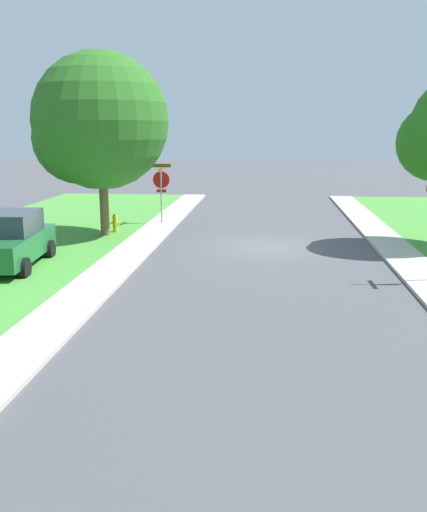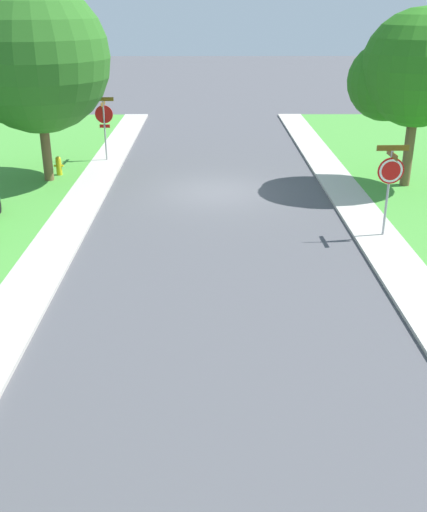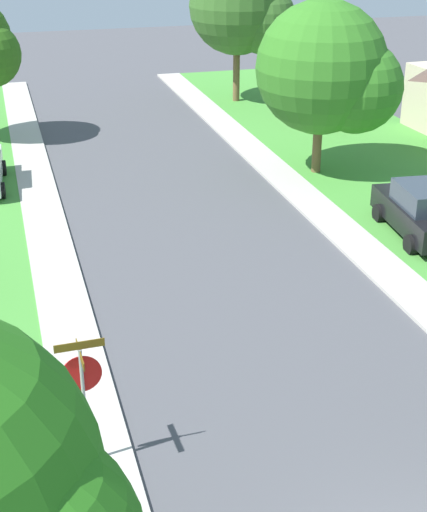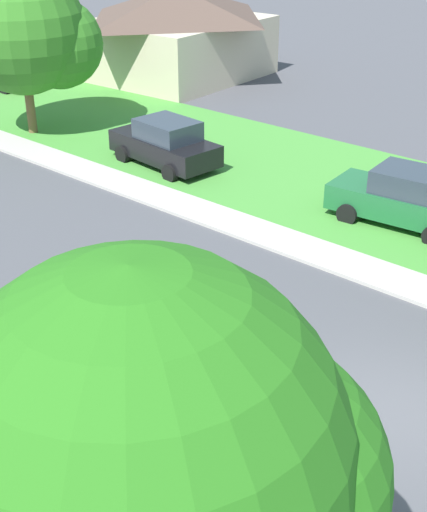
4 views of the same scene
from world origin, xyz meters
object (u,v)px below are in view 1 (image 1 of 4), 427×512
at_px(car_green_across_road, 9,241).
at_px(fire_hydrant, 115,223).
at_px(tree_across_right, 95,126).
at_px(stop_sign_near_corner, 161,184).

height_order(car_green_across_road, fire_hydrant, car_green_across_road).
bearing_deg(tree_across_right, car_green_across_road, 77.84).
distance_m(car_green_across_road, fire_hydrant, 6.44).
relative_size(car_green_across_road, fire_hydrant, 5.36).
bearing_deg(car_green_across_road, tree_across_right, -102.16).
height_order(stop_sign_near_corner, tree_across_right, tree_across_right).
height_order(car_green_across_road, tree_across_right, tree_across_right).
bearing_deg(stop_sign_near_corner, tree_across_right, 55.51).
xyz_separation_m(stop_sign_near_corner, tree_across_right, (2.05, 2.98, 2.55)).
bearing_deg(fire_hydrant, car_green_across_road, 74.25).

